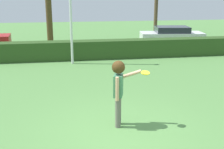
% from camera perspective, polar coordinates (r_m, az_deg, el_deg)
% --- Properties ---
extents(ground_plane, '(60.00, 60.00, 0.00)m').
position_cam_1_polar(ground_plane, '(7.69, 1.49, -11.00)').
color(ground_plane, '#598D48').
extents(person, '(0.81, 0.55, 1.79)m').
position_cam_1_polar(person, '(7.58, 1.31, -2.07)').
color(person, slate).
rests_on(person, ground).
extents(frisbee, '(0.23, 0.23, 0.07)m').
position_cam_1_polar(frisbee, '(7.55, 6.52, 0.34)').
color(frisbee, yellow).
extents(hedge_row, '(26.01, 0.90, 0.98)m').
position_cam_1_polar(hedge_row, '(15.85, -4.50, 4.83)').
color(hedge_row, '#2D4C1E').
rests_on(hedge_row, ground).
extents(parked_car_white, '(4.38, 2.24, 1.25)m').
position_cam_1_polar(parked_car_white, '(20.54, 11.56, 7.59)').
color(parked_car_white, white).
rests_on(parked_car_white, ground).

